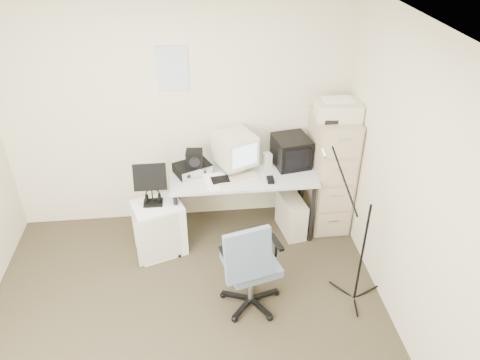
{
  "coord_description": "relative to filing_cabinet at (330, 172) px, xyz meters",
  "views": [
    {
      "loc": [
        0.16,
        -2.69,
        3.25
      ],
      "look_at": [
        0.55,
        0.95,
        0.95
      ],
      "focal_mm": 35.0,
      "sensor_mm": 36.0,
      "label": 1
    }
  ],
  "objects": [
    {
      "name": "keyboard",
      "position": [
        -1.02,
        -0.21,
        0.09
      ],
      "size": [
        0.47,
        0.31,
        0.02
      ],
      "primitive_type": "cube",
      "rotation": [
        0.0,
        0.0,
        0.37
      ],
      "color": "beige",
      "rests_on": "desk"
    },
    {
      "name": "floor",
      "position": [
        -1.58,
        -1.48,
        -0.66
      ],
      "size": [
        3.6,
        3.6,
        0.01
      ],
      "primitive_type": "cube",
      "color": "#342C1F",
      "rests_on": "ground"
    },
    {
      "name": "wall_right",
      "position": [
        0.22,
        -1.48,
        0.6
      ],
      "size": [
        0.02,
        3.6,
        2.5
      ],
      "primitive_type": "cube",
      "color": "beige",
      "rests_on": "ground"
    },
    {
      "name": "music_stand",
      "position": [
        -1.87,
        -0.29,
        0.16
      ],
      "size": [
        0.36,
        0.28,
        0.46
      ],
      "primitive_type": "cube",
      "rotation": [
        0.0,
        0.0,
        -0.42
      ],
      "color": "black",
      "rests_on": "side_cart"
    },
    {
      "name": "pc_tower",
      "position": [
        -0.43,
        -0.14,
        -0.44
      ],
      "size": [
        0.28,
        0.48,
        0.43
      ],
      "primitive_type": "cube",
      "rotation": [
        0.0,
        0.0,
        0.17
      ],
      "color": "beige",
      "rests_on": "floor"
    },
    {
      "name": "radio_receiver",
      "position": [
        -1.47,
        0.02,
        0.13
      ],
      "size": [
        0.43,
        0.38,
        0.1
      ],
      "primitive_type": "cube",
      "rotation": [
        0.0,
        0.0,
        0.42
      ],
      "color": "black",
      "rests_on": "desk"
    },
    {
      "name": "printer",
      "position": [
        0.0,
        -0.03,
        0.74
      ],
      "size": [
        0.47,
        0.35,
        0.17
      ],
      "primitive_type": "cube",
      "rotation": [
        0.0,
        0.0,
        -0.1
      ],
      "color": "beige",
      "rests_on": "filing_cabinet"
    },
    {
      "name": "papers",
      "position": [
        -1.23,
        -0.2,
        0.09
      ],
      "size": [
        0.26,
        0.33,
        0.02
      ],
      "primitive_type": "cube",
      "rotation": [
        0.0,
        0.0,
        0.14
      ],
      "color": "white",
      "rests_on": "desk"
    },
    {
      "name": "mic_stand",
      "position": [
        -0.03,
        -1.19,
        0.04
      ],
      "size": [
        0.02,
        0.02,
        1.39
      ],
      "primitive_type": "cylinder",
      "rotation": [
        0.0,
        0.0,
        1.71
      ],
      "color": "black",
      "rests_on": "floor"
    },
    {
      "name": "ceiling",
      "position": [
        -1.58,
        -1.48,
        1.85
      ],
      "size": [
        3.6,
        3.6,
        0.01
      ],
      "primitive_type": "cube",
      "color": "white",
      "rests_on": "ground"
    },
    {
      "name": "mouse",
      "position": [
        -0.69,
        -0.24,
        0.1
      ],
      "size": [
        0.07,
        0.12,
        0.03
      ],
      "primitive_type": "cube",
      "rotation": [
        0.0,
        0.0,
        0.0
      ],
      "color": "black",
      "rests_on": "desk"
    },
    {
      "name": "crt_monitor",
      "position": [
        -1.02,
        0.05,
        0.28
      ],
      "size": [
        0.48,
        0.49,
        0.4
      ],
      "primitive_type": "cube",
      "rotation": [
        0.0,
        0.0,
        0.42
      ],
      "color": "beige",
      "rests_on": "desk"
    },
    {
      "name": "desk",
      "position": [
        -0.95,
        -0.03,
        -0.29
      ],
      "size": [
        1.5,
        0.7,
        0.73
      ],
      "primitive_type": "cube",
      "color": "#B9B9B9",
      "rests_on": "floor"
    },
    {
      "name": "office_chair",
      "position": [
        -1.0,
        -1.15,
        -0.16
      ],
      "size": [
        0.69,
        0.69,
        0.98
      ],
      "primitive_type": "cube",
      "rotation": [
        0.0,
        0.0,
        0.26
      ],
      "color": "#4B5B70",
      "rests_on": "floor"
    },
    {
      "name": "wall_calendar",
      "position": [
        -1.6,
        0.31,
        1.1
      ],
      "size": [
        0.3,
        0.02,
        0.44
      ],
      "primitive_type": "cube",
      "color": "white",
      "rests_on": "wall_back"
    },
    {
      "name": "crt_tv",
      "position": [
        -0.42,
        0.08,
        0.24
      ],
      "size": [
        0.41,
        0.42,
        0.32
      ],
      "primitive_type": "cube",
      "rotation": [
        0.0,
        0.0,
        0.18
      ],
      "color": "black",
      "rests_on": "desk"
    },
    {
      "name": "side_cart",
      "position": [
        -1.84,
        -0.32,
        -0.36
      ],
      "size": [
        0.56,
        0.51,
        0.58
      ],
      "primitive_type": "cube",
      "rotation": [
        0.0,
        0.0,
        0.32
      ],
      "color": "silver",
      "rests_on": "floor"
    },
    {
      "name": "desk_speaker",
      "position": [
        -0.68,
        0.06,
        0.16
      ],
      "size": [
        0.1,
        0.1,
        0.16
      ],
      "primitive_type": "cube",
      "rotation": [
        0.0,
        0.0,
        0.28
      ],
      "color": "beige",
      "rests_on": "desk"
    },
    {
      "name": "radio_speaker",
      "position": [
        -1.44,
        -0.01,
        0.26
      ],
      "size": [
        0.18,
        0.17,
        0.17
      ],
      "primitive_type": "cube",
      "rotation": [
        0.0,
        0.0,
        -0.09
      ],
      "color": "black",
      "rests_on": "radio_receiver"
    },
    {
      "name": "headphones",
      "position": [
        -1.87,
        -0.26,
        -0.02
      ],
      "size": [
        0.17,
        0.17,
        0.03
      ],
      "primitive_type": "torus",
      "rotation": [
        0.0,
        0.0,
        -0.0
      ],
      "color": "black",
      "rests_on": "side_cart"
    },
    {
      "name": "wall_back",
      "position": [
        -1.58,
        0.32,
        0.6
      ],
      "size": [
        3.6,
        0.02,
        2.5
      ],
      "primitive_type": "cube",
      "color": "beige",
      "rests_on": "ground"
    },
    {
      "name": "filing_cabinet",
      "position": [
        0.0,
        0.0,
        0.0
      ],
      "size": [
        0.4,
        0.6,
        1.3
      ],
      "primitive_type": "cube",
      "color": "tan",
      "rests_on": "floor"
    }
  ]
}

